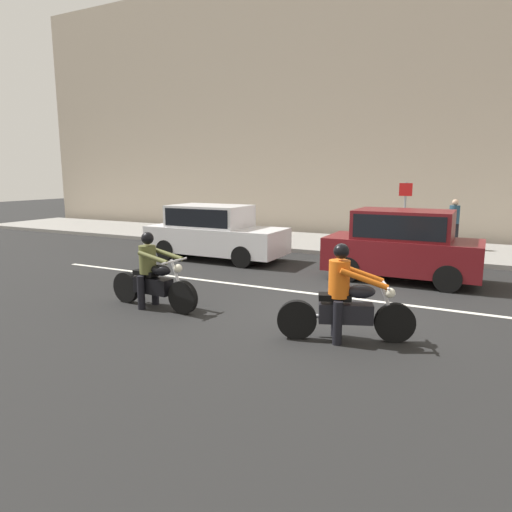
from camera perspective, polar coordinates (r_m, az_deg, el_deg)
ground_plane at (r=9.51m, az=8.80°, el=-6.35°), size 80.00×80.00×0.00m
sidewalk_slab at (r=17.12m, az=17.21°, el=0.94°), size 40.00×4.40×0.14m
building_facade at (r=20.50m, az=19.80°, el=18.09°), size 40.00×1.40×11.41m
lane_marking_stripe at (r=10.17m, az=14.17°, el=-5.43°), size 18.00×0.14×0.01m
motorcycle_with_rider_olive at (r=9.46m, az=-12.81°, el=-2.61°), size 2.20×0.70×1.55m
motorcycle_with_rider_orange_stripe at (r=7.55m, az=11.08°, el=-5.64°), size 2.12×1.00×1.61m
parked_hatchback_maroon at (r=12.17m, az=17.80°, el=1.41°), size 3.78×1.76×1.80m
parked_sedan_white at (r=14.58m, az=-5.29°, el=3.03°), size 4.44×1.82×1.72m
street_sign_post at (r=16.75m, az=18.09°, el=5.73°), size 0.44×0.08×2.27m
pedestrian_bystander at (r=17.06m, az=23.49°, el=4.13°), size 0.34×0.34×1.70m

